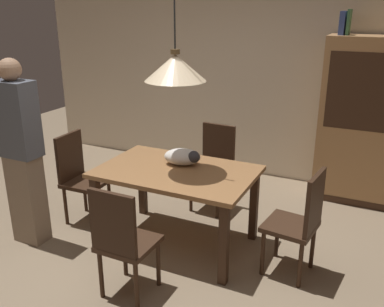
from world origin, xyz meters
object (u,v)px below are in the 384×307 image
chair_far_back (214,163)px  pendant_lamp (175,67)px  dining_table (177,180)px  book_green_slim (349,22)px  chair_left_side (79,174)px  chair_near_front (122,239)px  chair_right_side (300,220)px  cat_sleeping (183,157)px  hutch_bookcase (372,126)px  book_blue_wide (343,23)px  person_standing (22,154)px

chair_far_back → pendant_lamp: size_ratio=0.72×
dining_table → book_green_slim: 2.49m
chair_left_side → pendant_lamp: pendant_lamp is taller
chair_near_front → book_green_slim: bearing=66.7°
chair_right_side → pendant_lamp: 1.61m
dining_table → cat_sleeping: cat_sleeping is taller
pendant_lamp → hutch_bookcase: (1.50, 1.76, -0.77)m
book_blue_wide → book_green_slim: book_green_slim is taller
chair_near_front → cat_sleeping: (-0.00, 1.02, 0.32)m
pendant_lamp → person_standing: bearing=-157.2°
chair_left_side → chair_far_back: same height
book_blue_wide → person_standing: book_blue_wide is taller
dining_table → chair_right_side: 1.14m
dining_table → chair_far_back: bearing=89.7°
dining_table → chair_near_front: chair_near_front is taller
chair_near_front → person_standing: 1.39m
pendant_lamp → book_blue_wide: (1.08, 1.77, 0.31)m
chair_left_side → chair_right_side: same height
dining_table → chair_near_front: size_ratio=1.51×
chair_left_side → book_green_slim: size_ratio=3.58×
hutch_bookcase → book_blue_wide: book_blue_wide is taller
book_green_slim → person_standing: 3.53m
hutch_bookcase → chair_far_back: bearing=-149.4°
chair_left_side → person_standing: (-0.17, -0.54, 0.37)m
cat_sleeping → book_blue_wide: book_blue_wide is taller
pendant_lamp → book_green_slim: 2.12m
chair_right_side → person_standing: bearing=-167.5°
book_blue_wide → hutch_bookcase: bearing=-0.2°
chair_far_back → chair_left_side: bearing=-142.1°
book_green_slim → pendant_lamp: bearing=-122.8°
chair_near_front → pendant_lamp: size_ratio=0.72×
chair_left_side → book_blue_wide: size_ratio=3.88×
pendant_lamp → person_standing: 1.61m
hutch_bookcase → book_green_slim: (-0.36, 0.00, 1.09)m
book_green_slim → chair_near_front: bearing=-113.3°
book_blue_wide → person_standing: bearing=-135.8°
dining_table → chair_right_side: size_ratio=1.51×
cat_sleeping → book_green_slim: size_ratio=1.55×
book_green_slim → person_standing: bearing=-136.5°
chair_near_front → chair_right_side: bearing=37.6°
chair_far_back → book_green_slim: book_green_slim is taller
chair_left_side → pendant_lamp: 1.61m
chair_far_back → hutch_bookcase: 1.78m
book_green_slim → book_blue_wide: bearing=180.0°
cat_sleeping → person_standing: 1.47m
book_blue_wide → cat_sleeping: bearing=-123.7°
chair_far_back → hutch_bookcase: size_ratio=0.50×
chair_left_side → book_blue_wide: 3.18m
chair_right_side → hutch_bookcase: (0.37, 1.77, 0.38)m
book_blue_wide → chair_right_side: bearing=-88.5°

